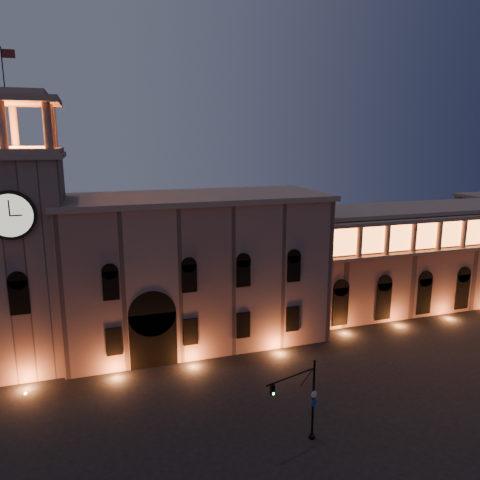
{
  "coord_description": "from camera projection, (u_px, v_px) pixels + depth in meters",
  "views": [
    {
      "loc": [
        -13.45,
        -30.59,
        23.94
      ],
      "look_at": [
        1.64,
        16.0,
        13.26
      ],
      "focal_mm": 35.0,
      "sensor_mm": 36.0,
      "label": 1
    }
  ],
  "objects": [
    {
      "name": "ground",
      "position": [
        282.0,
        442.0,
        37.58
      ],
      "size": [
        160.0,
        160.0,
        0.0
      ],
      "primitive_type": "plane",
      "color": "black",
      "rests_on": "ground"
    },
    {
      "name": "government_building",
      "position": [
        195.0,
        269.0,
        55.47
      ],
      "size": [
        30.8,
        12.8,
        17.6
      ],
      "color": "#815E54",
      "rests_on": "ground"
    },
    {
      "name": "clock_tower",
      "position": [
        21.0,
        251.0,
        48.24
      ],
      "size": [
        9.8,
        9.8,
        32.4
      ],
      "color": "#815E54",
      "rests_on": "ground"
    },
    {
      "name": "colonnade_wing",
      "position": [
        422.0,
        255.0,
        67.88
      ],
      "size": [
        40.6,
        11.5,
        14.5
      ],
      "color": "#7C594F",
      "rests_on": "ground"
    },
    {
      "name": "traffic_light",
      "position": [
        305.0,
        401.0,
        36.88
      ],
      "size": [
        4.88,
        1.71,
        6.94
      ],
      "rotation": [
        0.0,
        0.0,
        0.29
      ],
      "color": "black",
      "rests_on": "ground"
    }
  ]
}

